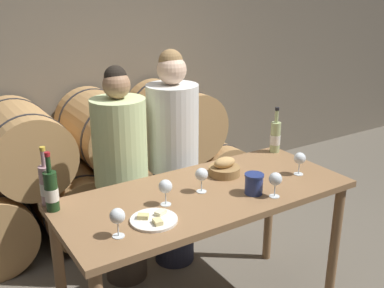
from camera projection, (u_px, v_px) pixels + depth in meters
stone_wall_back at (76, 39)px, 4.10m from camera, size 10.00×0.12×3.20m
barrel_stack at (107, 165)px, 3.99m from camera, size 2.71×0.89×1.20m
tasting_table at (206, 209)px, 2.67m from camera, size 1.74×0.76×0.92m
person_left at (122, 179)px, 3.12m from camera, size 0.37×0.37×1.58m
person_right at (173, 161)px, 3.31m from camera, size 0.37×0.37×1.65m
wine_bottle_red at (51, 191)px, 2.38m from camera, size 0.07×0.07×0.33m
wine_bottle_white at (275, 137)px, 3.23m from camera, size 0.07×0.07×0.33m
wine_bottle_rose at (46, 185)px, 2.44m from camera, size 0.07×0.07×0.33m
blue_crock at (254, 183)px, 2.58m from camera, size 0.11×0.11×0.12m
bread_basket at (224, 168)px, 2.85m from camera, size 0.20×0.20×0.12m
cheese_plate at (154, 219)px, 2.29m from camera, size 0.25×0.25×0.04m
wine_glass_far_left at (117, 217)px, 2.12m from camera, size 0.08×0.08×0.15m
wine_glass_left at (165, 187)px, 2.44m from camera, size 0.08×0.08×0.15m
wine_glass_center at (202, 175)px, 2.59m from camera, size 0.08×0.08×0.15m
wine_glass_right at (275, 180)px, 2.53m from camera, size 0.08×0.08×0.15m
wine_glass_far_right at (300, 159)px, 2.84m from camera, size 0.08×0.08×0.15m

